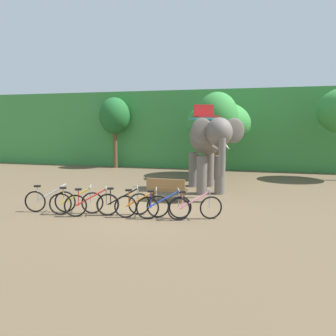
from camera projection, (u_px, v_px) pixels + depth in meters
name	position (u px, v px, depth m)	size (l,w,h in m)	color
ground_plane	(143.00, 208.00, 11.51)	(80.00, 80.00, 0.00)	brown
foliage_hedge	(203.00, 129.00, 24.44)	(36.00, 6.00, 5.14)	#3D8E42
tree_far_left	(115.00, 116.00, 22.15)	(2.03, 2.03, 4.71)	brown
tree_left	(218.00, 124.00, 18.41)	(3.55, 3.55, 4.19)	brown
tree_center_left	(217.00, 118.00, 17.22)	(2.16, 2.16, 4.57)	brown
elephant	(208.00, 141.00, 14.16)	(2.86, 4.20, 3.78)	#665E56
bike_white	(50.00, 201.00, 10.91)	(1.68, 0.56, 0.92)	black
bike_yellow	(76.00, 202.00, 10.67)	(1.59, 0.79, 0.92)	black
bike_red	(92.00, 204.00, 10.44)	(1.58, 0.80, 0.92)	black
bike_black	(123.00, 203.00, 10.54)	(1.62, 0.73, 0.92)	black
bike_orange	(142.00, 206.00, 10.26)	(1.65, 0.65, 0.92)	black
bike_blue	(164.00, 207.00, 10.12)	(1.64, 0.68, 0.92)	black
bike_pink	(195.00, 207.00, 10.04)	(1.58, 0.80, 0.92)	black
wooden_bench	(166.00, 189.00, 12.40)	(1.52, 0.50, 0.89)	brown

